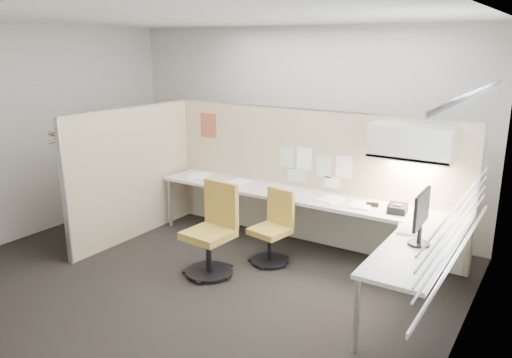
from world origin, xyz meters
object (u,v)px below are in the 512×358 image
Objects in this scene: desk at (318,212)px; chair_right at (213,233)px; phone at (397,209)px; chair_left at (273,230)px; monitor at (421,215)px.

chair_right is (-0.84, -0.99, -0.12)m from desk.
chair_right is 4.69× the size of phone.
phone reaches higher than desk.
desk is 18.06× the size of phone.
desk is 1.30m from chair_right.
chair_left reaches higher than desk.
chair_left is 1.92m from monitor.
chair_left is at bearing -138.76° from desk.
chair_left is at bearing 78.14° from monitor.
chair_right reaches higher than desk.
phone is at bearing 6.00° from desk.
phone is (0.92, 0.10, 0.18)m from desk.
phone is at bearing 35.87° from chair_right.
monitor is at bearing -64.71° from phone.
phone is (1.33, 0.46, 0.37)m from chair_left.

